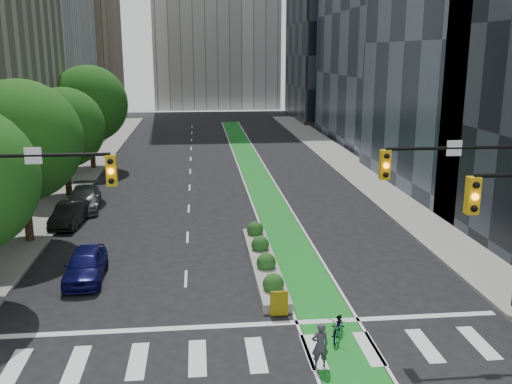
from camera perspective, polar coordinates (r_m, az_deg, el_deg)
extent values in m
plane|color=black|center=(21.19, -0.29, -14.62)|extent=(160.00, 160.00, 0.00)
cube|color=gray|center=(45.77, -18.37, 0.52)|extent=(3.60, 90.00, 0.15)
cube|color=gray|center=(46.70, 11.18, 1.23)|extent=(3.60, 90.00, 0.15)
cube|color=#167B21|center=(49.80, -0.25, 2.20)|extent=(2.20, 70.00, 0.01)
cube|color=tan|center=(86.51, -18.73, 15.12)|extent=(14.00, 16.00, 26.00)
cube|color=black|center=(89.32, 8.56, 16.26)|extent=(14.00, 18.00, 28.00)
cylinder|color=black|center=(32.77, -22.02, -0.53)|extent=(0.44, 0.44, 5.04)
sphere|color=#104D12|center=(32.20, -22.51, 4.75)|extent=(6.40, 6.40, 6.40)
cylinder|color=black|center=(42.29, -18.37, 2.47)|extent=(0.44, 0.44, 4.48)
sphere|color=#104D12|center=(41.87, -18.66, 6.11)|extent=(5.60, 5.60, 5.60)
cylinder|color=black|center=(51.90, -16.11, 5.02)|extent=(0.44, 0.44, 5.15)
sphere|color=#104D12|center=(51.54, -16.35, 8.45)|extent=(6.60, 6.60, 6.60)
cylinder|color=black|center=(20.12, -22.13, 3.39)|extent=(5.50, 0.12, 0.12)
cube|color=gold|center=(19.63, -14.26, 2.11)|extent=(0.34, 0.28, 1.05)
sphere|color=orange|center=(19.47, -14.32, 2.01)|extent=(0.20, 0.20, 0.20)
cube|color=white|center=(20.01, -21.40, 3.40)|extent=(0.55, 0.04, 0.55)
cylinder|color=black|center=(21.42, 19.85, 4.17)|extent=(5.50, 0.12, 0.12)
cube|color=gold|center=(20.48, 12.76, 2.68)|extent=(0.34, 0.28, 1.05)
sphere|color=orange|center=(20.33, 12.90, 2.59)|extent=(0.20, 0.20, 0.20)
cube|color=white|center=(21.28, 19.21, 4.16)|extent=(0.55, 0.04, 0.55)
cube|color=gold|center=(16.81, 20.83, -0.33)|extent=(0.34, 0.28, 1.05)
sphere|color=orange|center=(16.67, 21.08, -0.46)|extent=(0.20, 0.20, 0.20)
cube|color=gray|center=(27.55, 0.77, -7.19)|extent=(1.20, 10.00, 0.40)
cube|color=yellow|center=(22.67, 2.33, -11.07)|extent=(0.70, 0.12, 1.00)
sphere|color=#194C19|center=(24.17, 1.75, -9.16)|extent=(0.90, 0.90, 0.90)
sphere|color=#194C19|center=(26.46, 1.02, -7.05)|extent=(0.90, 0.90, 0.90)
sphere|color=#194C19|center=(28.80, 0.42, -5.28)|extent=(0.90, 0.90, 0.90)
sphere|color=#194C19|center=(31.15, -0.09, -3.78)|extent=(0.90, 0.90, 0.90)
imported|color=gray|center=(21.42, 8.22, -13.06)|extent=(1.21, 1.84, 0.91)
imported|color=#3C3843|center=(19.36, 6.42, -15.00)|extent=(0.61, 0.43, 1.58)
imported|color=#0D0C4D|center=(27.12, -16.68, -7.00)|extent=(1.78, 4.20, 1.42)
imported|color=black|center=(35.76, -18.12, -2.10)|extent=(1.81, 4.24, 1.36)
imported|color=#515456|center=(39.02, -16.82, -0.63)|extent=(2.48, 5.13, 1.44)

